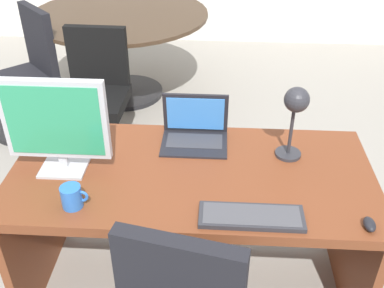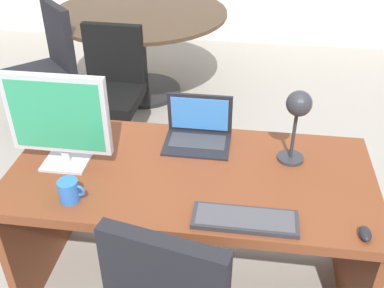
% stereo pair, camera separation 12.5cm
% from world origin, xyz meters
% --- Properties ---
extents(ground, '(12.00, 12.00, 0.00)m').
position_xyz_m(ground, '(0.00, 1.50, 0.00)').
color(ground, gray).
extents(desk, '(1.62, 0.77, 0.75)m').
position_xyz_m(desk, '(0.00, 0.04, 0.55)').
color(desk, brown).
rests_on(desk, ground).
extents(monitor, '(0.45, 0.16, 0.44)m').
position_xyz_m(monitor, '(-0.57, -0.02, 0.99)').
color(monitor, '#B7BABF').
rests_on(monitor, desk).
extents(laptop, '(0.32, 0.24, 0.23)m').
position_xyz_m(laptop, '(0.00, 0.27, 0.82)').
color(laptop, black).
rests_on(laptop, desk).
extents(keyboard, '(0.41, 0.14, 0.02)m').
position_xyz_m(keyboard, '(0.25, -0.29, 0.76)').
color(keyboard, '#2D2D33').
rests_on(keyboard, desk).
extents(mouse, '(0.04, 0.08, 0.03)m').
position_xyz_m(mouse, '(0.69, -0.31, 0.77)').
color(mouse, black).
rests_on(mouse, desk).
extents(desk_lamp, '(0.12, 0.14, 0.36)m').
position_xyz_m(desk_lamp, '(0.44, 0.13, 1.01)').
color(desk_lamp, '#2D2D33').
rests_on(desk_lamp, desk).
extents(coffee_mug, '(0.11, 0.08, 0.10)m').
position_xyz_m(coffee_mug, '(-0.46, -0.26, 0.80)').
color(coffee_mug, blue).
rests_on(coffee_mug, desk).
extents(meeting_table, '(1.49, 1.49, 0.77)m').
position_xyz_m(meeting_table, '(-0.75, 2.15, 0.59)').
color(meeting_table, black).
rests_on(meeting_table, ground).
extents(meeting_chair_near, '(0.66, 0.65, 0.96)m').
position_xyz_m(meeting_chair_near, '(-1.38, 1.54, 0.39)').
color(meeting_chair_near, black).
rests_on(meeting_chair_near, ground).
extents(meeting_chair_far, '(0.56, 0.56, 0.90)m').
position_xyz_m(meeting_chair_far, '(-0.77, 1.26, 0.37)').
color(meeting_chair_far, black).
rests_on(meeting_chair_far, ground).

